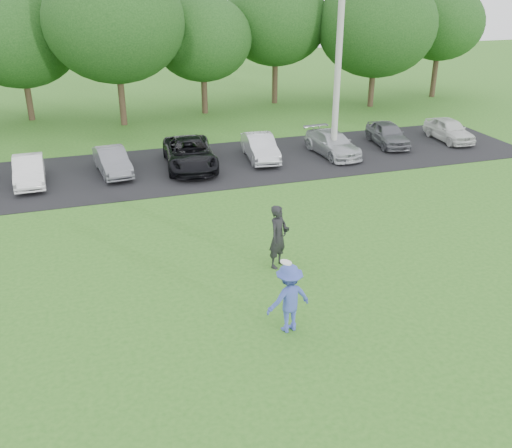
# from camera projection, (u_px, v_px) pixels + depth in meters

# --- Properties ---
(ground) EXTENTS (100.00, 100.00, 0.00)m
(ground) POSITION_uv_depth(u_px,v_px,m) (300.00, 328.00, 13.98)
(ground) COLOR #2F6B1E
(ground) RESTS_ON ground
(parking_lot) EXTENTS (32.00, 6.50, 0.03)m
(parking_lot) POSITION_uv_depth(u_px,v_px,m) (191.00, 167.00, 25.26)
(parking_lot) COLOR black
(parking_lot) RESTS_ON ground
(utility_pole) EXTENTS (0.28, 0.28, 9.68)m
(utility_pole) POSITION_uv_depth(u_px,v_px,m) (339.00, 50.00, 24.53)
(utility_pole) COLOR #ABAAA5
(utility_pole) RESTS_ON ground
(frisbee_player) EXTENTS (1.23, 0.84, 2.05)m
(frisbee_player) POSITION_uv_depth(u_px,v_px,m) (289.00, 298.00, 13.56)
(frisbee_player) COLOR #3D4EAE
(frisbee_player) RESTS_ON ground
(camera_bystander) EXTENTS (0.83, 0.79, 1.92)m
(camera_bystander) POSITION_uv_depth(u_px,v_px,m) (278.00, 237.00, 16.51)
(camera_bystander) COLOR black
(camera_bystander) RESTS_ON ground
(parked_cars) EXTENTS (28.24, 4.69, 1.26)m
(parked_cars) POSITION_uv_depth(u_px,v_px,m) (180.00, 155.00, 24.86)
(parked_cars) COLOR #B3B5BA
(parked_cars) RESTS_ON parking_lot
(tree_row) EXTENTS (42.39, 9.85, 8.64)m
(tree_row) POSITION_uv_depth(u_px,v_px,m) (177.00, 30.00, 32.16)
(tree_row) COLOR #38281C
(tree_row) RESTS_ON ground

